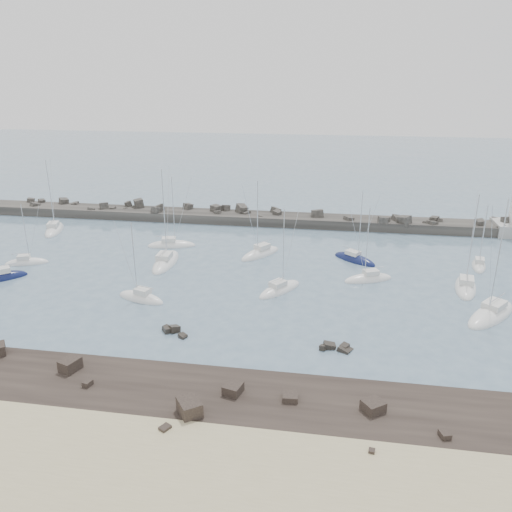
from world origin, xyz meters
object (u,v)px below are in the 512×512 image
Objects in this scene: sailboat_1 at (54,230)px; sailboat_12 at (479,266)px; sailboat_0 at (27,263)px; sailboat_3 at (166,263)px; sailboat_5 at (141,298)px; sailboat_2 at (1,278)px; sailboat_11 at (491,315)px; sailboat_8 at (354,260)px; sailboat_9 at (368,279)px; sailboat_10 at (465,287)px; sailboat_4 at (171,246)px; sailboat_6 at (260,254)px; sailboat_7 at (280,290)px.

sailboat_1 reaches higher than sailboat_12.
sailboat_12 is (71.14, 10.24, 0.00)m from sailboat_0.
sailboat_5 is at bearing -84.98° from sailboat_3.
sailboat_2 is 0.73× the size of sailboat_11.
sailboat_8 is 1.05× the size of sailboat_9.
sailboat_3 reaches higher than sailboat_8.
sailboat_10 is 10.18m from sailboat_12.
sailboat_9 is 0.82× the size of sailboat_10.
sailboat_11 is at bearing -6.41° from sailboat_0.
sailboat_0 is 25.16m from sailboat_5.
sailboat_1 is at bearing 161.32° from sailboat_11.
sailboat_1 is 1.24× the size of sailboat_2.
sailboat_9 reaches higher than sailboat_5.
sailboat_11 is at bearing -22.24° from sailboat_4.
sailboat_1 reaches higher than sailboat_5.
sailboat_9 reaches higher than sailboat_2.
sailboat_6 is (13.21, 19.95, 0.01)m from sailboat_5.
sailboat_3 is at bearing 166.23° from sailboat_11.
sailboat_9 is at bearing 25.33° from sailboat_7.
sailboat_1 reaches higher than sailboat_4.
sailboat_3 is (27.04, -13.44, -0.00)m from sailboat_1.
sailboat_1 is at bearing 102.28° from sailboat_2.
sailboat_3 reaches higher than sailboat_1.
sailboat_8 is at bearing 10.81° from sailboat_0.
sailboat_10 is (72.20, -16.22, -0.00)m from sailboat_1.
sailboat_12 is at bearing 7.59° from sailboat_3.
sailboat_10 is at bearing 13.83° from sailboat_5.
sailboat_8 is 1.18× the size of sailboat_12.
sailboat_9 is (1.80, -8.14, 0.00)m from sailboat_8.
sailboat_8 reaches higher than sailboat_0.
sailboat_10 is at bearing 97.73° from sailboat_11.
sailboat_7 reaches higher than sailboat_12.
sailboat_1 is 1.27× the size of sailboat_5.
sailboat_7 is 33.20m from sailboat_12.
sailboat_7 is at bearing -127.17° from sailboat_8.
sailboat_4 is at bearing 173.06° from sailboat_6.
sailboat_11 reaches higher than sailboat_10.
sailboat_11 is (14.61, -9.43, 0.00)m from sailboat_9.
sailboat_0 is 0.66× the size of sailboat_3.
sailboat_3 reaches higher than sailboat_6.
sailboat_8 is (29.92, 6.22, -0.01)m from sailboat_3.
sailboat_4 is (25.26, -5.13, -0.02)m from sailboat_1.
sailboat_4 reaches higher than sailboat_9.
sailboat_5 is at bearing -159.06° from sailboat_9.
sailboat_5 is at bearing -82.26° from sailboat_4.
sailboat_11 reaches higher than sailboat_7.
sailboat_3 is at bearing 9.53° from sailboat_0.
sailboat_5 is 0.80× the size of sailboat_10.
sailboat_11 is at bearing -99.15° from sailboat_12.
sailboat_0 is 41.41m from sailboat_7.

